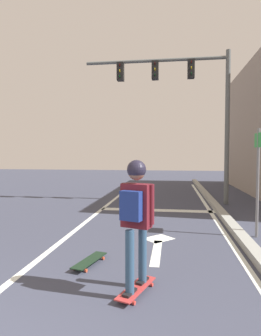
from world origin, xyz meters
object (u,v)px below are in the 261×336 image
(skater, at_px, (136,208))
(traffic_signal_mast, at_px, (184,91))
(spare_skateboard, at_px, (90,261))
(skateboard, at_px, (136,288))
(street_sign_post, at_px, (258,167))

(skater, height_order, traffic_signal_mast, traffic_signal_mast)
(spare_skateboard, bearing_deg, skateboard, -44.51)
(skateboard, bearing_deg, skater, -109.14)
(skateboard, xyz_separation_m, street_sign_post, (2.24, 2.85, 1.45))
(skateboard, height_order, skater, skater)
(skateboard, distance_m, spare_skateboard, 1.20)
(skateboard, relative_size, spare_skateboard, 0.96)
(spare_skateboard, height_order, traffic_signal_mast, traffic_signal_mast)
(skateboard, relative_size, street_sign_post, 0.35)
(skateboard, relative_size, traffic_signal_mast, 0.15)
(spare_skateboard, xyz_separation_m, traffic_signal_mast, (1.70, 6.15, 3.93))
(skater, height_order, street_sign_post, street_sign_post)
(traffic_signal_mast, bearing_deg, street_sign_post, -71.36)
(skater, height_order, spare_skateboard, skater)
(spare_skateboard, bearing_deg, traffic_signal_mast, 74.57)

